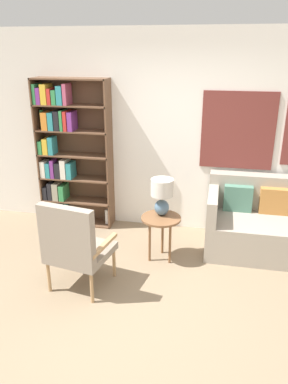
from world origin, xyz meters
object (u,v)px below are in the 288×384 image
Objects in this scene: bookshelf at (65,153)px; side_table at (161,223)px; armchair at (74,243)px; table_lamp at (162,193)px; couch at (273,225)px.

bookshelf is 3.68× the size of side_table.
side_table is (0.78, 0.81, -0.07)m from armchair.
side_table is 0.35m from table_lamp.
bookshelf is 1.68m from table_lamp.
armchair is 2.25× the size of table_lamp.
armchair and table_lamp have the same top height.
couch is at bearing 18.10° from table_lamp.
side_table is (-1.35, -0.51, 0.15)m from couch.
armchair is 1.20m from table_lamp.
couch is 2.92× the size of side_table.
table_lamp is (0.77, 0.88, 0.28)m from armchair.
couch is 1.45m from side_table.
bookshelf reaches higher than side_table.
table_lamp is (-1.36, -0.44, 0.49)m from couch.
side_table is at bearing -27.76° from bookshelf.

